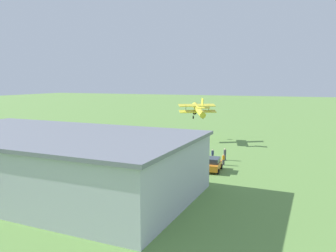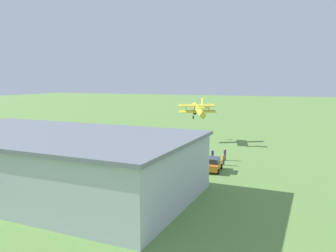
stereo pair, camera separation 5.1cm
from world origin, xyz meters
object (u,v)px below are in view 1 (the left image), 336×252
hangar (51,161)px  biplane (198,110)px  person_crossing_taxiway (223,160)px  car_black (21,145)px  person_beside_truck (225,154)px  car_orange (213,164)px  person_at_fence_line (73,142)px  car_yellow (56,146)px  person_watching_takeoff (213,155)px  person_by_parked_cars (76,148)px

hangar → biplane: biplane is taller
person_crossing_taxiway → hangar: bearing=49.8°
car_black → person_beside_truck: 34.08m
car_orange → person_crossing_taxiway: (-0.58, -3.50, -0.12)m
biplane → person_crossing_taxiway: size_ratio=4.81×
car_black → person_at_fence_line: bearing=-142.5°
car_yellow → person_at_fence_line: (-0.08, -4.33, 0.02)m
biplane → person_watching_takeoff: biplane is taller
biplane → person_beside_truck: (-8.45, 14.19, -5.13)m
car_yellow → person_crossing_taxiway: size_ratio=3.05×
hangar → person_at_fence_line: size_ratio=17.74×
person_crossing_taxiway → biplane: bearing=-62.5°
hangar → car_yellow: size_ratio=6.66×
person_watching_takeoff → person_crossing_taxiway: bearing=130.9°
person_at_fence_line → person_by_parked_cars: size_ratio=1.03×
car_orange → person_beside_truck: bearing=-90.9°
person_at_fence_line → car_orange: bearing=166.5°
person_watching_takeoff → hangar: bearing=58.0°
car_black → hangar: bearing=142.7°
person_at_fence_line → car_black: bearing=37.5°
car_orange → car_yellow: 26.94m
person_at_fence_line → person_watching_takeoff: bearing=179.1°
car_orange → person_watching_takeoff: bearing=-75.0°
hangar → car_black: (19.62, -14.95, -2.28)m
car_black → person_by_parked_cars: bearing=-173.3°
car_orange → person_by_parked_cars: car_orange is taller
hangar → person_beside_truck: bearing=-124.9°
car_orange → person_beside_truck: 6.46m
car_yellow → person_by_parked_cars: (-3.73, -0.34, -0.01)m
hangar → person_watching_takeoff: 23.41m
hangar → car_orange: hangar is taller
person_crossing_taxiway → person_watching_takeoff: (2.20, -2.54, 0.01)m
car_yellow → person_by_parked_cars: size_ratio=2.74×
person_by_parked_cars → car_orange: bearing=174.0°
person_beside_truck → person_crossing_taxiway: bearing=99.1°
person_beside_truck → person_by_parked_cars: bearing=9.8°
car_yellow → person_beside_truck: (-26.97, -4.36, 0.02)m
car_black → person_crossing_taxiway: 34.23m
person_at_fence_line → hangar: bearing=122.5°
car_orange → person_watching_takeoff: car_orange is taller
hangar → car_yellow: 20.54m
person_watching_takeoff → car_yellow: bearing=8.9°
car_yellow → person_at_fence_line: person_at_fence_line is taller
car_black → person_at_fence_line: size_ratio=2.69×
biplane → car_orange: 22.86m
biplane → person_crossing_taxiway: 20.04m
car_black → person_at_fence_line: person_at_fence_line is taller
person_at_fence_line → person_crossing_taxiway: 27.52m
person_beside_truck → car_orange: bearing=89.1°
person_by_parked_cars → hangar: bearing=119.6°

